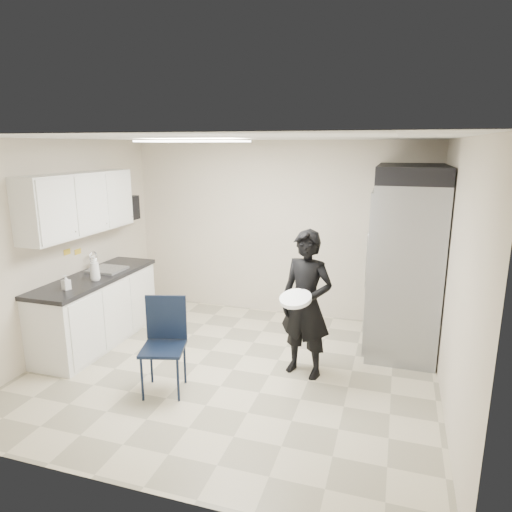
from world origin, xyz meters
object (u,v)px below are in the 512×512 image
(lower_counter, at_px, (97,311))
(folding_chair, at_px, (163,349))
(commercial_fridge, at_px, (405,267))
(man_tuxedo, at_px, (306,304))

(lower_counter, xyz_separation_m, folding_chair, (1.43, -0.86, 0.05))
(lower_counter, bearing_deg, commercial_fridge, 15.88)
(man_tuxedo, bearing_deg, folding_chair, -132.21)
(folding_chair, bearing_deg, lower_counter, 133.51)
(commercial_fridge, xyz_separation_m, folding_chair, (-2.35, -1.93, -0.57))
(commercial_fridge, bearing_deg, man_tuxedo, -132.99)
(lower_counter, xyz_separation_m, commercial_fridge, (3.78, 1.07, 0.62))
(folding_chair, bearing_deg, commercial_fridge, 23.99)
(folding_chair, bearing_deg, man_tuxedo, 16.73)
(folding_chair, height_order, man_tuxedo, man_tuxedo)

